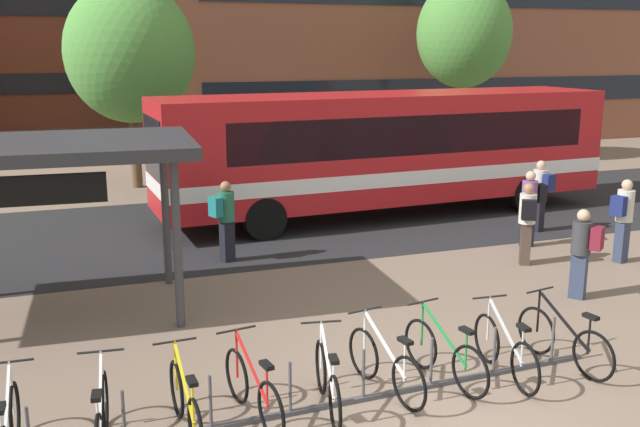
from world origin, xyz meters
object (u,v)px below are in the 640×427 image
object	(u,v)px
commuter_navy_pack_3	(623,215)
street_tree_1	(464,34)
parked_bicycle_silver_8	(505,351)
parked_bicycle_white_6	(385,366)
parked_bicycle_red_4	(253,390)
city_bus	(384,149)
commuter_teal_pack_4	(225,216)
parked_bicycle_black_9	(564,341)
parked_bicycle_green_7	(445,355)
parked_bicycle_yellow_3	(186,406)
parked_bicycle_white_5	(328,383)
commuter_maroon_pack_5	(583,248)
street_tree_0	(130,52)
parked_bicycle_white_2	(102,420)
commuter_navy_pack_0	(540,191)
commuter_black_pack_1	(527,218)
commuter_black_pack_6	(530,203)

from	to	relation	value
commuter_navy_pack_3	street_tree_1	world-z (taller)	street_tree_1
parked_bicycle_silver_8	commuter_navy_pack_3	size ratio (longest dim) A/B	0.99
parked_bicycle_white_6	parked_bicycle_red_4	bearing A→B (deg)	82.78
city_bus	commuter_teal_pack_4	world-z (taller)	city_bus
parked_bicycle_silver_8	parked_bicycle_black_9	bearing A→B (deg)	-85.09
parked_bicycle_white_6	street_tree_1	size ratio (longest dim) A/B	0.25
parked_bicycle_green_7	parked_bicycle_yellow_3	bearing A→B (deg)	83.15
parked_bicycle_white_5	commuter_navy_pack_3	bearing A→B (deg)	-53.72
parked_bicycle_white_6	commuter_maroon_pack_5	xyz separation A→B (m)	(4.76, 2.09, 0.55)
commuter_maroon_pack_5	street_tree_1	xyz separation A→B (m)	(5.96, 14.37, 3.90)
parked_bicycle_black_9	commuter_maroon_pack_5	world-z (taller)	commuter_maroon_pack_5
street_tree_1	commuter_navy_pack_3	bearing A→B (deg)	-106.10
commuter_maroon_pack_5	parked_bicycle_green_7	bearing A→B (deg)	82.27
commuter_navy_pack_3	street_tree_0	world-z (taller)	street_tree_0
parked_bicycle_white_6	street_tree_0	bearing A→B (deg)	-4.05
commuter_teal_pack_4	street_tree_1	xyz separation A→B (m)	(11.41, 10.05, 3.86)
parked_bicycle_red_4	commuter_maroon_pack_5	world-z (taller)	commuter_maroon_pack_5
parked_bicycle_white_6	parked_bicycle_silver_8	distance (m)	1.72
parked_bicycle_white_2	parked_bicycle_red_4	bearing A→B (deg)	-80.30
parked_bicycle_green_7	commuter_navy_pack_3	distance (m)	7.13
parked_bicycle_yellow_3	street_tree_1	world-z (taller)	street_tree_1
commuter_navy_pack_3	commuter_maroon_pack_5	size ratio (longest dim) A/B	1.07
commuter_navy_pack_0	commuter_black_pack_1	bearing A→B (deg)	124.62
commuter_navy_pack_3	street_tree_1	bearing A→B (deg)	55.77
city_bus	parked_bicycle_silver_8	world-z (taller)	city_bus
city_bus	parked_bicycle_white_2	world-z (taller)	city_bus
parked_bicycle_black_9	street_tree_1	distance (m)	18.95
commuter_teal_pack_4	street_tree_1	bearing A→B (deg)	17.98
commuter_black_pack_6	commuter_navy_pack_3	bearing A→B (deg)	133.03
commuter_navy_pack_0	commuter_black_pack_1	xyz separation A→B (m)	(-1.93, -2.18, -0.02)
city_bus	commuter_maroon_pack_5	size ratio (longest dim) A/B	7.47
commuter_black_pack_1	commuter_maroon_pack_5	bearing A→B (deg)	-158.15
commuter_black_pack_1	parked_bicycle_white_5	bearing A→B (deg)	156.15
city_bus	parked_bicycle_white_5	bearing A→B (deg)	59.04
parked_bicycle_white_2	street_tree_1	size ratio (longest dim) A/B	0.25
parked_bicycle_red_4	commuter_teal_pack_4	bearing A→B (deg)	-18.64
parked_bicycle_red_4	commuter_navy_pack_3	size ratio (longest dim) A/B	0.98
commuter_teal_pack_4	parked_bicycle_white_6	bearing A→B (deg)	-107.32
parked_bicycle_white_5	commuter_black_pack_6	distance (m)	8.76
parked_bicycle_yellow_3	parked_bicycle_white_6	world-z (taller)	same
commuter_black_pack_6	commuter_teal_pack_4	bearing A→B (deg)	0.71
city_bus	commuter_navy_pack_3	distance (m)	6.29
parked_bicycle_red_4	commuter_black_pack_6	distance (m)	9.42
commuter_navy_pack_0	street_tree_0	xyz separation A→B (m)	(-8.59, 8.97, 3.19)
commuter_black_pack_1	commuter_maroon_pack_5	distance (m)	2.06
parked_bicycle_black_9	commuter_black_pack_6	xyz separation A→B (m)	(3.27, 5.39, 0.60)
parked_bicycle_red_4	commuter_teal_pack_4	xyz separation A→B (m)	(1.09, 6.50, 0.60)
city_bus	parked_bicycle_red_4	bearing A→B (deg)	54.58
city_bus	street_tree_1	bearing A→B (deg)	-134.79
parked_bicycle_white_6	commuter_black_pack_1	bearing A→B (deg)	-60.76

